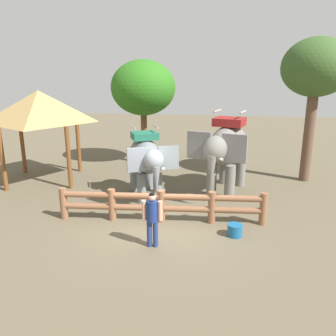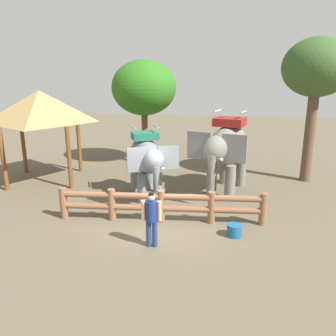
{
  "view_description": "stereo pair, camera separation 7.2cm",
  "coord_description": "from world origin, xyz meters",
  "px_view_note": "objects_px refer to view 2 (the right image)",
  "views": [
    {
      "loc": [
        1.72,
        -9.71,
        4.61
      ],
      "look_at": [
        0.0,
        1.66,
        1.4
      ],
      "focal_mm": 36.02,
      "sensor_mm": 36.0,
      "label": 1
    },
    {
      "loc": [
        1.8,
        -9.7,
        4.61
      ],
      "look_at": [
        0.0,
        1.66,
        1.4
      ],
      "focal_mm": 36.02,
      "sensor_mm": 36.0,
      "label": 2
    }
  ],
  "objects_px": {
    "feed_bucket": "(234,230)",
    "tourist_woman_in_black": "(151,216)",
    "elephant_near_left": "(146,158)",
    "thatched_shelter": "(40,107)",
    "log_fence": "(161,204)",
    "tree_back_center": "(317,70)",
    "tree_far_left": "(144,88)",
    "elephant_center": "(227,148)"
  },
  "relations": [
    {
      "from": "log_fence",
      "to": "elephant_near_left",
      "type": "distance_m",
      "value": 2.53
    },
    {
      "from": "elephant_center",
      "to": "tree_far_left",
      "type": "bearing_deg",
      "value": 135.88
    },
    {
      "from": "log_fence",
      "to": "elephant_center",
      "type": "height_order",
      "value": "elephant_center"
    },
    {
      "from": "elephant_center",
      "to": "thatched_shelter",
      "type": "bearing_deg",
      "value": 176.64
    },
    {
      "from": "log_fence",
      "to": "tree_back_center",
      "type": "height_order",
      "value": "tree_back_center"
    },
    {
      "from": "feed_bucket",
      "to": "tourist_woman_in_black",
      "type": "bearing_deg",
      "value": -156.87
    },
    {
      "from": "tourist_woman_in_black",
      "to": "elephant_near_left",
      "type": "bearing_deg",
      "value": 104.44
    },
    {
      "from": "elephant_near_left",
      "to": "tree_far_left",
      "type": "distance_m",
      "value": 5.72
    },
    {
      "from": "elephant_near_left",
      "to": "log_fence",
      "type": "bearing_deg",
      "value": -66.25
    },
    {
      "from": "elephant_center",
      "to": "tree_back_center",
      "type": "relative_size",
      "value": 0.64
    },
    {
      "from": "thatched_shelter",
      "to": "tree_back_center",
      "type": "bearing_deg",
      "value": 8.44
    },
    {
      "from": "thatched_shelter",
      "to": "feed_bucket",
      "type": "relative_size",
      "value": 9.76
    },
    {
      "from": "tourist_woman_in_black",
      "to": "thatched_shelter",
      "type": "distance_m",
      "value": 8.26
    },
    {
      "from": "tree_back_center",
      "to": "tree_far_left",
      "type": "bearing_deg",
      "value": 166.2
    },
    {
      "from": "log_fence",
      "to": "elephant_center",
      "type": "distance_m",
      "value": 3.94
    },
    {
      "from": "tree_back_center",
      "to": "elephant_center",
      "type": "bearing_deg",
      "value": -148.59
    },
    {
      "from": "elephant_near_left",
      "to": "thatched_shelter",
      "type": "xyz_separation_m",
      "value": [
        -4.94,
        1.45,
        1.7
      ]
    },
    {
      "from": "feed_bucket",
      "to": "tree_back_center",
      "type": "bearing_deg",
      "value": 61.24
    },
    {
      "from": "elephant_near_left",
      "to": "tourist_woman_in_black",
      "type": "bearing_deg",
      "value": -75.56
    },
    {
      "from": "elephant_near_left",
      "to": "tourist_woman_in_black",
      "type": "height_order",
      "value": "elephant_near_left"
    },
    {
      "from": "elephant_near_left",
      "to": "tree_far_left",
      "type": "bearing_deg",
      "value": 103.38
    },
    {
      "from": "elephant_near_left",
      "to": "thatched_shelter",
      "type": "relative_size",
      "value": 0.76
    },
    {
      "from": "thatched_shelter",
      "to": "feed_bucket",
      "type": "distance_m",
      "value": 9.75
    },
    {
      "from": "tree_back_center",
      "to": "feed_bucket",
      "type": "relative_size",
      "value": 13.91
    },
    {
      "from": "tourist_woman_in_black",
      "to": "thatched_shelter",
      "type": "height_order",
      "value": "thatched_shelter"
    },
    {
      "from": "log_fence",
      "to": "elephant_center",
      "type": "bearing_deg",
      "value": 56.81
    },
    {
      "from": "log_fence",
      "to": "feed_bucket",
      "type": "bearing_deg",
      "value": -16.73
    },
    {
      "from": "log_fence",
      "to": "elephant_center",
      "type": "xyz_separation_m",
      "value": [
        2.05,
        3.14,
        1.23
      ]
    },
    {
      "from": "tourist_woman_in_black",
      "to": "tree_back_center",
      "type": "distance_m",
      "value": 9.73
    },
    {
      "from": "tree_far_left",
      "to": "feed_bucket",
      "type": "distance_m",
      "value": 9.82
    },
    {
      "from": "log_fence",
      "to": "feed_bucket",
      "type": "relative_size",
      "value": 15.2
    },
    {
      "from": "tree_back_center",
      "to": "feed_bucket",
      "type": "xyz_separation_m",
      "value": [
        -3.29,
        -6.0,
        -4.59
      ]
    },
    {
      "from": "tourist_woman_in_black",
      "to": "feed_bucket",
      "type": "relative_size",
      "value": 3.61
    },
    {
      "from": "thatched_shelter",
      "to": "tree_far_left",
      "type": "relative_size",
      "value": 0.8
    },
    {
      "from": "log_fence",
      "to": "tree_back_center",
      "type": "bearing_deg",
      "value": 43.43
    },
    {
      "from": "tree_far_left",
      "to": "log_fence",
      "type": "bearing_deg",
      "value": -73.4
    },
    {
      "from": "elephant_near_left",
      "to": "elephant_center",
      "type": "bearing_deg",
      "value": 18.17
    },
    {
      "from": "log_fence",
      "to": "tourist_woman_in_black",
      "type": "height_order",
      "value": "tourist_woman_in_black"
    },
    {
      "from": "thatched_shelter",
      "to": "tree_far_left",
      "type": "distance_m",
      "value": 5.24
    },
    {
      "from": "tourist_woman_in_black",
      "to": "tree_far_left",
      "type": "bearing_deg",
      "value": 103.84
    },
    {
      "from": "log_fence",
      "to": "elephant_center",
      "type": "relative_size",
      "value": 1.71
    },
    {
      "from": "tourist_woman_in_black",
      "to": "feed_bucket",
      "type": "xyz_separation_m",
      "value": [
        2.28,
        0.97,
        -0.73
      ]
    }
  ]
}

